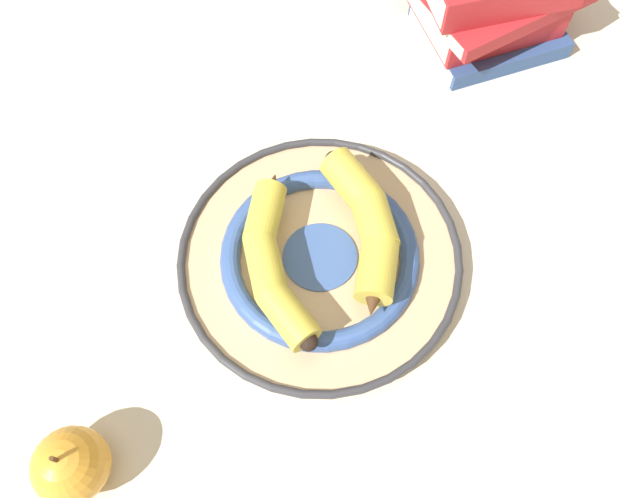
# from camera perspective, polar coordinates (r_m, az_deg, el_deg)

# --- Properties ---
(ground_plane) EXTENTS (2.80, 2.80, 0.00)m
(ground_plane) POSITION_cam_1_polar(r_m,az_deg,el_deg) (0.68, 2.86, -1.65)
(ground_plane) COLOR beige
(decorative_bowl) EXTENTS (0.31, 0.31, 0.03)m
(decorative_bowl) POSITION_cam_1_polar(r_m,az_deg,el_deg) (0.67, 0.00, -0.82)
(decorative_bowl) COLOR tan
(decorative_bowl) RESTS_ON ground_plane
(banana_a) EXTENTS (0.14, 0.17, 0.04)m
(banana_a) POSITION_cam_1_polar(r_m,az_deg,el_deg) (0.63, -4.45, -1.04)
(banana_a) COLOR gold
(banana_a) RESTS_ON decorative_bowl
(banana_b) EXTENTS (0.14, 0.17, 0.04)m
(banana_b) POSITION_cam_1_polar(r_m,az_deg,el_deg) (0.65, 4.40, 2.08)
(banana_b) COLOR gold
(banana_b) RESTS_ON decorative_bowl
(apple) EXTENTS (0.07, 0.07, 0.08)m
(apple) POSITION_cam_1_polar(r_m,az_deg,el_deg) (0.63, -21.79, -17.89)
(apple) COLOR gold
(apple) RESTS_ON ground_plane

